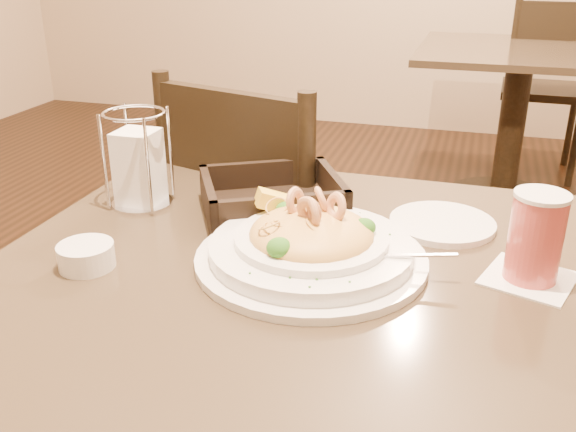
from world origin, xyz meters
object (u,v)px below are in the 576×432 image
(napkin_caddy, at_px, (139,165))
(side_plate, at_px, (442,223))
(main_table, at_px, (284,396))
(background_table, at_px, (515,100))
(dining_chair_far, at_px, (545,83))
(pasta_bowl, at_px, (311,244))
(butter_ramekin, at_px, (86,256))
(dining_chair_near, at_px, (269,253))
(drink_glass, at_px, (535,238))
(bread_basket, at_px, (272,201))

(napkin_caddy, xyz_separation_m, side_plate, (0.54, 0.06, -0.07))
(main_table, xyz_separation_m, background_table, (0.41, 2.30, 0.00))
(background_table, height_order, dining_chair_far, dining_chair_far)
(main_table, bearing_deg, pasta_bowl, 49.62)
(dining_chair_far, height_order, side_plate, dining_chair_far)
(dining_chair_far, height_order, butter_ramekin, dining_chair_far)
(napkin_caddy, distance_m, butter_ramekin, 0.25)
(dining_chair_near, height_order, drink_glass, dining_chair_near)
(background_table, distance_m, napkin_caddy, 2.27)
(bread_basket, bearing_deg, background_table, 76.75)
(pasta_bowl, xyz_separation_m, butter_ramekin, (-0.32, -0.11, -0.01))
(bread_basket, bearing_deg, pasta_bowl, -55.25)
(background_table, xyz_separation_m, napkin_caddy, (-0.73, -2.13, 0.31))
(napkin_caddy, bearing_deg, pasta_bowl, -20.60)
(background_table, relative_size, bread_basket, 2.98)
(dining_chair_far, relative_size, side_plate, 5.21)
(bread_basket, relative_size, side_plate, 1.69)
(bread_basket, relative_size, napkin_caddy, 1.71)
(drink_glass, relative_size, napkin_caddy, 0.84)
(bread_basket, xyz_separation_m, butter_ramekin, (-0.20, -0.28, -0.00))
(napkin_caddy, bearing_deg, main_table, -27.60)
(drink_glass, bearing_deg, dining_chair_far, 85.33)
(main_table, relative_size, bread_basket, 2.97)
(background_table, bearing_deg, dining_chair_far, 70.58)
(background_table, height_order, butter_ramekin, butter_ramekin)
(side_plate, bearing_deg, napkin_caddy, -173.77)
(drink_glass, bearing_deg, dining_chair_near, 142.48)
(butter_ramekin, bearing_deg, background_table, 73.70)
(dining_chair_near, height_order, butter_ramekin, dining_chair_near)
(pasta_bowl, height_order, drink_glass, drink_glass)
(pasta_bowl, distance_m, bread_basket, 0.20)
(drink_glass, distance_m, side_plate, 0.21)
(dining_chair_near, distance_m, side_plate, 0.53)
(main_table, distance_m, dining_chair_near, 0.52)
(dining_chair_near, bearing_deg, butter_ramekin, 96.28)
(pasta_bowl, relative_size, side_plate, 2.18)
(butter_ramekin, bearing_deg, side_plate, 31.34)
(napkin_caddy, bearing_deg, drink_glass, -7.94)
(drink_glass, bearing_deg, butter_ramekin, -166.61)
(dining_chair_near, height_order, side_plate, dining_chair_near)
(dining_chair_far, xyz_separation_m, drink_glass, (-0.22, -2.66, 0.30))
(background_table, distance_m, side_plate, 2.09)
(background_table, xyz_separation_m, pasta_bowl, (-0.38, -2.26, 0.26))
(side_plate, bearing_deg, pasta_bowl, -133.07)
(pasta_bowl, xyz_separation_m, drink_glass, (0.32, 0.04, 0.03))
(drink_glass, relative_size, side_plate, 0.83)
(bread_basket, height_order, butter_ramekin, bread_basket)
(main_table, xyz_separation_m, bread_basket, (-0.09, 0.20, 0.25))
(dining_chair_far, bearing_deg, side_plate, 83.70)
(napkin_caddy, bearing_deg, dining_chair_far, 70.88)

